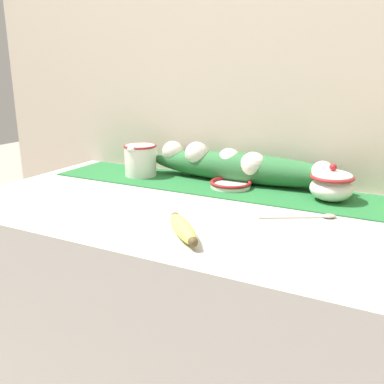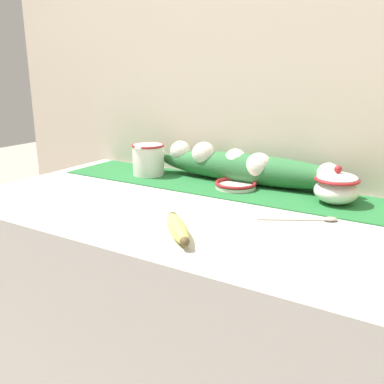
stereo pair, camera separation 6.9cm
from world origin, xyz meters
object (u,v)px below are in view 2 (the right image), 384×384
Objects in this scene: sugar_bowl at (336,187)px; spoon at (322,219)px; cream_pitcher at (148,158)px; banana at (177,228)px; small_dish at (236,185)px.

spoon is at bearing -87.51° from sugar_bowl.
sugar_bowl reaches higher than spoon.
banana is at bearing -46.87° from cream_pitcher.
cream_pitcher is 0.33m from small_dish.
cream_pitcher is 0.88× the size of banana.
cream_pitcher reaches higher than small_dish.
sugar_bowl is 0.68× the size of spoon.
small_dish is 0.85× the size of banana.
cream_pitcher reaches higher than banana.
spoon is at bearing -26.31° from small_dish.
cream_pitcher is at bearing 179.51° from small_dish.
banana is (-0.24, -0.41, -0.03)m from sugar_bowl.
sugar_bowl is 0.47m from banana.
sugar_bowl is at bearing 0.32° from small_dish.
cream_pitcher is at bearing 133.13° from banana.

